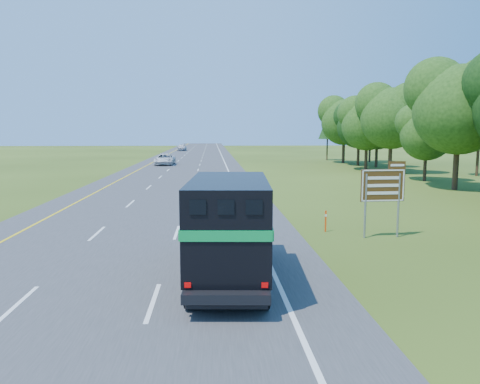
{
  "coord_description": "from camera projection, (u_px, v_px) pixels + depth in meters",
  "views": [
    {
      "loc": [
        3.47,
        -10.51,
        4.7
      ],
      "look_at": [
        4.93,
        13.26,
        1.62
      ],
      "focal_mm": 35.0,
      "sensor_mm": 36.0,
      "label": 1
    }
  ],
  "objects": [
    {
      "name": "far_car",
      "position": [
        182.0,
        147.0,
        115.25
      ],
      "size": [
        2.19,
        4.98,
        1.67
      ],
      "primitive_type": "imported",
      "rotation": [
        0.0,
        0.0,
        -0.04
      ],
      "color": "silver",
      "rests_on": "road"
    },
    {
      "name": "delineator",
      "position": [
        326.0,
        220.0,
        22.04
      ],
      "size": [
        0.08,
        0.05,
        1.02
      ],
      "color": "#F5410C",
      "rests_on": "ground"
    },
    {
      "name": "ground",
      "position": [
        63.0,
        337.0,
        10.79
      ],
      "size": [
        300.0,
        300.0,
        0.0
      ],
      "primitive_type": "plane",
      "color": "#2E4111",
      "rests_on": "ground"
    },
    {
      "name": "road",
      "position": [
        185.0,
        168.0,
        60.28
      ],
      "size": [
        15.0,
        260.0,
        0.04
      ],
      "primitive_type": "cube",
      "color": "#38383A",
      "rests_on": "ground"
    },
    {
      "name": "exit_sign",
      "position": [
        383.0,
        188.0,
        20.63
      ],
      "size": [
        2.01,
        0.18,
        3.41
      ],
      "rotation": [
        0.0,
        0.0,
        0.05
      ],
      "color": "gray",
      "rests_on": "ground"
    },
    {
      "name": "horse_truck",
      "position": [
        229.0,
        225.0,
        14.72
      ],
      "size": [
        2.74,
        7.47,
        3.25
      ],
      "rotation": [
        0.0,
        0.0,
        -0.06
      ],
      "color": "black",
      "rests_on": "road"
    },
    {
      "name": "tree_wall_right",
      "position": [
        466.0,
        117.0,
        41.3
      ],
      "size": [
        16.0,
        100.0,
        12.0
      ],
      "primitive_type": null,
      "color": "#19390F",
      "rests_on": "ground"
    },
    {
      "name": "white_suv",
      "position": [
        165.0,
        159.0,
        65.9
      ],
      "size": [
        2.68,
        5.68,
        1.57
      ],
      "primitive_type": "imported",
      "rotation": [
        0.0,
        0.0,
        -0.01
      ],
      "color": "silver",
      "rests_on": "road"
    },
    {
      "name": "lane_markings",
      "position": [
        185.0,
        168.0,
        60.28
      ],
      "size": [
        11.15,
        260.0,
        0.01
      ],
      "color": "yellow",
      "rests_on": "road"
    }
  ]
}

